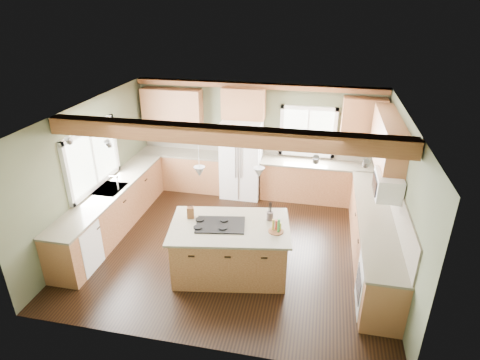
# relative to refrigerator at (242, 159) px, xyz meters

# --- Properties ---
(floor) EXTENTS (5.60, 5.60, 0.00)m
(floor) POSITION_rel_refrigerator_xyz_m (0.30, -2.12, -0.90)
(floor) COLOR black
(floor) RESTS_ON ground
(ceiling) EXTENTS (5.60, 5.60, 0.00)m
(ceiling) POSITION_rel_refrigerator_xyz_m (0.30, -2.12, 1.70)
(ceiling) COLOR silver
(ceiling) RESTS_ON wall_back
(wall_back) EXTENTS (5.60, 0.00, 5.60)m
(wall_back) POSITION_rel_refrigerator_xyz_m (0.30, 0.38, 0.40)
(wall_back) COLOR #4B5139
(wall_back) RESTS_ON ground
(wall_left) EXTENTS (0.00, 5.00, 5.00)m
(wall_left) POSITION_rel_refrigerator_xyz_m (-2.50, -2.12, 0.40)
(wall_left) COLOR #4B5139
(wall_left) RESTS_ON ground
(wall_right) EXTENTS (0.00, 5.00, 5.00)m
(wall_right) POSITION_rel_refrigerator_xyz_m (3.10, -2.12, 0.40)
(wall_right) COLOR #4B5139
(wall_right) RESTS_ON ground
(ceiling_beam) EXTENTS (5.55, 0.26, 0.26)m
(ceiling_beam) POSITION_rel_refrigerator_xyz_m (0.30, -2.92, 1.57)
(ceiling_beam) COLOR brown
(ceiling_beam) RESTS_ON ceiling
(soffit_trim) EXTENTS (5.55, 0.20, 0.10)m
(soffit_trim) POSITION_rel_refrigerator_xyz_m (0.30, 0.28, 1.64)
(soffit_trim) COLOR brown
(soffit_trim) RESTS_ON ceiling
(backsplash_back) EXTENTS (5.58, 0.03, 0.58)m
(backsplash_back) POSITION_rel_refrigerator_xyz_m (0.30, 0.36, 0.31)
(backsplash_back) COLOR brown
(backsplash_back) RESTS_ON wall_back
(backsplash_right) EXTENTS (0.03, 3.70, 0.58)m
(backsplash_right) POSITION_rel_refrigerator_xyz_m (3.08, -2.07, 0.31)
(backsplash_right) COLOR brown
(backsplash_right) RESTS_ON wall_right
(base_cab_back_left) EXTENTS (2.02, 0.60, 0.88)m
(base_cab_back_left) POSITION_rel_refrigerator_xyz_m (-1.49, 0.08, -0.46)
(base_cab_back_left) COLOR brown
(base_cab_back_left) RESTS_ON floor
(counter_back_left) EXTENTS (2.06, 0.64, 0.04)m
(counter_back_left) POSITION_rel_refrigerator_xyz_m (-1.49, 0.08, 0.00)
(counter_back_left) COLOR brown
(counter_back_left) RESTS_ON base_cab_back_left
(base_cab_back_right) EXTENTS (2.62, 0.60, 0.88)m
(base_cab_back_right) POSITION_rel_refrigerator_xyz_m (1.79, 0.08, -0.46)
(base_cab_back_right) COLOR brown
(base_cab_back_right) RESTS_ON floor
(counter_back_right) EXTENTS (2.66, 0.64, 0.04)m
(counter_back_right) POSITION_rel_refrigerator_xyz_m (1.79, 0.08, 0.00)
(counter_back_right) COLOR brown
(counter_back_right) RESTS_ON base_cab_back_right
(base_cab_left) EXTENTS (0.60, 3.70, 0.88)m
(base_cab_left) POSITION_rel_refrigerator_xyz_m (-2.20, -2.07, -0.46)
(base_cab_left) COLOR brown
(base_cab_left) RESTS_ON floor
(counter_left) EXTENTS (0.64, 3.74, 0.04)m
(counter_left) POSITION_rel_refrigerator_xyz_m (-2.20, -2.07, 0.00)
(counter_left) COLOR brown
(counter_left) RESTS_ON base_cab_left
(base_cab_right) EXTENTS (0.60, 3.70, 0.88)m
(base_cab_right) POSITION_rel_refrigerator_xyz_m (2.80, -2.07, -0.46)
(base_cab_right) COLOR brown
(base_cab_right) RESTS_ON floor
(counter_right) EXTENTS (0.64, 3.74, 0.04)m
(counter_right) POSITION_rel_refrigerator_xyz_m (2.80, -2.07, 0.00)
(counter_right) COLOR brown
(counter_right) RESTS_ON base_cab_right
(upper_cab_back_left) EXTENTS (1.40, 0.35, 0.90)m
(upper_cab_back_left) POSITION_rel_refrigerator_xyz_m (-1.69, 0.21, 1.05)
(upper_cab_back_left) COLOR brown
(upper_cab_back_left) RESTS_ON wall_back
(upper_cab_over_fridge) EXTENTS (0.96, 0.35, 0.70)m
(upper_cab_over_fridge) POSITION_rel_refrigerator_xyz_m (-0.00, 0.21, 1.25)
(upper_cab_over_fridge) COLOR brown
(upper_cab_over_fridge) RESTS_ON wall_back
(upper_cab_right) EXTENTS (0.35, 2.20, 0.90)m
(upper_cab_right) POSITION_rel_refrigerator_xyz_m (2.92, -1.22, 1.05)
(upper_cab_right) COLOR brown
(upper_cab_right) RESTS_ON wall_right
(upper_cab_back_corner) EXTENTS (0.90, 0.35, 0.90)m
(upper_cab_back_corner) POSITION_rel_refrigerator_xyz_m (2.60, 0.21, 1.05)
(upper_cab_back_corner) COLOR brown
(upper_cab_back_corner) RESTS_ON wall_back
(window_left) EXTENTS (0.04, 1.60, 1.05)m
(window_left) POSITION_rel_refrigerator_xyz_m (-2.48, -2.07, 0.65)
(window_left) COLOR white
(window_left) RESTS_ON wall_left
(window_back) EXTENTS (1.10, 0.04, 1.00)m
(window_back) POSITION_rel_refrigerator_xyz_m (1.45, 0.36, 0.65)
(window_back) COLOR white
(window_back) RESTS_ON wall_back
(sink) EXTENTS (0.50, 0.65, 0.03)m
(sink) POSITION_rel_refrigerator_xyz_m (-2.20, -2.07, 0.01)
(sink) COLOR #262628
(sink) RESTS_ON counter_left
(faucet) EXTENTS (0.02, 0.02, 0.28)m
(faucet) POSITION_rel_refrigerator_xyz_m (-2.02, -2.07, 0.15)
(faucet) COLOR #B2B2B7
(faucet) RESTS_ON sink
(dishwasher) EXTENTS (0.60, 0.60, 0.84)m
(dishwasher) POSITION_rel_refrigerator_xyz_m (-2.19, -3.37, -0.47)
(dishwasher) COLOR white
(dishwasher) RESTS_ON floor
(oven) EXTENTS (0.60, 0.72, 0.84)m
(oven) POSITION_rel_refrigerator_xyz_m (2.79, -3.37, -0.47)
(oven) COLOR white
(oven) RESTS_ON floor
(microwave) EXTENTS (0.40, 0.70, 0.38)m
(microwave) POSITION_rel_refrigerator_xyz_m (2.88, -2.17, 0.65)
(microwave) COLOR white
(microwave) RESTS_ON wall_right
(pendant_left) EXTENTS (0.18, 0.18, 0.16)m
(pendant_left) POSITION_rel_refrigerator_xyz_m (-0.05, -3.00, 0.98)
(pendant_left) COLOR #B2B2B7
(pendant_left) RESTS_ON ceiling
(pendant_right) EXTENTS (0.18, 0.18, 0.16)m
(pendant_right) POSITION_rel_refrigerator_xyz_m (0.85, -2.84, 0.98)
(pendant_right) COLOR #B2B2B7
(pendant_right) RESTS_ON ceiling
(refrigerator) EXTENTS (0.90, 0.74, 1.80)m
(refrigerator) POSITION_rel_refrigerator_xyz_m (0.00, 0.00, 0.00)
(refrigerator) COLOR white
(refrigerator) RESTS_ON floor
(island) EXTENTS (2.00, 1.41, 0.88)m
(island) POSITION_rel_refrigerator_xyz_m (0.40, -2.92, -0.46)
(island) COLOR brown
(island) RESTS_ON floor
(island_top) EXTENTS (2.14, 1.56, 0.04)m
(island_top) POSITION_rel_refrigerator_xyz_m (0.40, -2.92, 0.00)
(island_top) COLOR brown
(island_top) RESTS_ON island
(cooktop) EXTENTS (0.87, 0.66, 0.02)m
(cooktop) POSITION_rel_refrigerator_xyz_m (0.25, -2.95, 0.03)
(cooktop) COLOR black
(cooktop) RESTS_ON island_top
(knife_block) EXTENTS (0.14, 0.12, 0.20)m
(knife_block) POSITION_rel_refrigerator_xyz_m (-0.31, -2.81, 0.12)
(knife_block) COLOR brown
(knife_block) RESTS_ON island_top
(utensil_crock) EXTENTS (0.12, 0.12, 0.15)m
(utensil_crock) POSITION_rel_refrigerator_xyz_m (1.02, -2.61, 0.09)
(utensil_crock) COLOR #483F3A
(utensil_crock) RESTS_ON island_top
(bottle_tray) EXTENTS (0.28, 0.28, 0.23)m
(bottle_tray) POSITION_rel_refrigerator_xyz_m (1.17, -2.95, 0.13)
(bottle_tray) COLOR brown
(bottle_tray) RESTS_ON island_top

